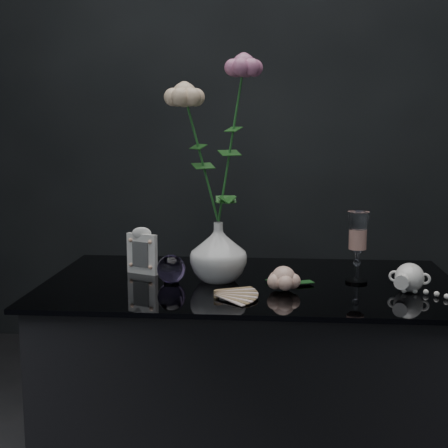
# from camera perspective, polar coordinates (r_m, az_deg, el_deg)

# --- Properties ---
(table) EXTENTS (1.05, 0.58, 0.76)m
(table) POSITION_cam_1_polar(r_m,az_deg,el_deg) (1.74, 2.33, -17.50)
(table) COLOR black
(table) RESTS_ON ground
(vase) EXTENTS (0.19, 0.19, 0.15)m
(vase) POSITION_cam_1_polar(r_m,az_deg,el_deg) (1.59, -0.52, -2.58)
(vase) COLOR white
(vase) RESTS_ON table
(wine_glass) EXTENTS (0.07, 0.07, 0.18)m
(wine_glass) POSITION_cam_1_polar(r_m,az_deg,el_deg) (1.61, 12.10, -2.10)
(wine_glass) COLOR white
(wine_glass) RESTS_ON table
(picture_frame) EXTENTS (0.12, 0.10, 0.13)m
(picture_frame) POSITION_cam_1_polar(r_m,az_deg,el_deg) (1.69, -7.50, -2.42)
(picture_frame) COLOR white
(picture_frame) RESTS_ON table
(paperweight) EXTENTS (0.08, 0.08, 0.07)m
(paperweight) POSITION_cam_1_polar(r_m,az_deg,el_deg) (1.59, -4.85, -4.12)
(paperweight) COLOR #A786DA
(paperweight) RESTS_ON table
(paper_fan) EXTENTS (0.24, 0.21, 0.02)m
(paper_fan) POSITION_cam_1_polar(r_m,az_deg,el_deg) (1.46, -0.72, -6.35)
(paper_fan) COLOR beige
(paper_fan) RESTS_ON table
(loose_rose) EXTENTS (0.16, 0.20, 0.06)m
(loose_rose) POSITION_cam_1_polar(r_m,az_deg,el_deg) (1.52, 5.46, -4.98)
(loose_rose) COLOR #FFBDA4
(loose_rose) RESTS_ON table
(pearl_jar) EXTENTS (0.31, 0.31, 0.07)m
(pearl_jar) POSITION_cam_1_polar(r_m,az_deg,el_deg) (1.57, 16.60, -4.60)
(pearl_jar) COLOR white
(pearl_jar) RESTS_ON table
(roses) EXTENTS (0.22, 0.12, 0.47)m
(roses) POSITION_cam_1_polar(r_m,az_deg,el_deg) (1.56, -0.75, 8.00)
(roses) COLOR beige
(roses) RESTS_ON vase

